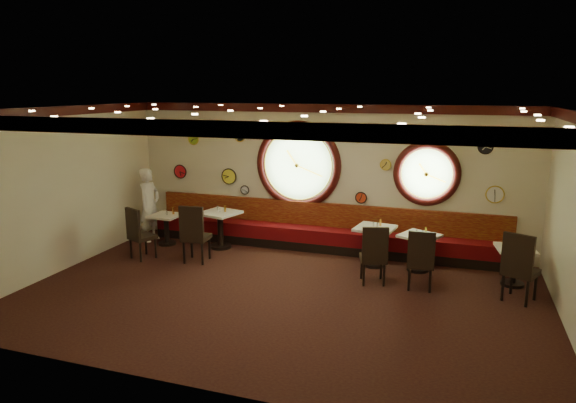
% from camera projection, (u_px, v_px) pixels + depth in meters
% --- Properties ---
extents(floor, '(9.00, 6.00, 0.00)m').
position_uv_depth(floor, '(279.00, 295.00, 8.96)').
color(floor, black).
rests_on(floor, ground).
extents(ceiling, '(9.00, 6.00, 0.02)m').
position_uv_depth(ceiling, '(279.00, 109.00, 8.27)').
color(ceiling, gold).
rests_on(ceiling, wall_back).
extents(wall_back, '(9.00, 0.02, 3.20)m').
position_uv_depth(wall_back, '(324.00, 177.00, 11.39)').
color(wall_back, beige).
rests_on(wall_back, floor).
extents(wall_front, '(9.00, 0.02, 3.20)m').
position_uv_depth(wall_front, '(191.00, 262.00, 5.84)').
color(wall_front, beige).
rests_on(wall_front, floor).
extents(wall_left, '(0.02, 6.00, 3.20)m').
position_uv_depth(wall_left, '(62.00, 189.00, 10.01)').
color(wall_left, beige).
rests_on(wall_left, floor).
extents(molding_back, '(9.00, 0.10, 0.18)m').
position_uv_depth(molding_back, '(325.00, 108.00, 11.02)').
color(molding_back, '#330A09').
rests_on(molding_back, wall_back).
extents(molding_front, '(9.00, 0.10, 0.18)m').
position_uv_depth(molding_front, '(188.00, 128.00, 5.56)').
color(molding_front, '#330A09').
rests_on(molding_front, wall_back).
extents(molding_left, '(0.10, 6.00, 0.18)m').
position_uv_depth(molding_left, '(57.00, 111.00, 9.67)').
color(molding_left, '#330A09').
rests_on(molding_left, wall_back).
extents(banquette_base, '(8.00, 0.55, 0.20)m').
position_uv_depth(banquette_base, '(320.00, 245.00, 11.46)').
color(banquette_base, black).
rests_on(banquette_base, floor).
extents(banquette_seat, '(8.00, 0.55, 0.30)m').
position_uv_depth(banquette_seat, '(320.00, 235.00, 11.40)').
color(banquette_seat, '#58070C').
rests_on(banquette_seat, banquette_base).
extents(banquette_back, '(8.00, 0.10, 0.55)m').
position_uv_depth(banquette_back, '(323.00, 215.00, 11.52)').
color(banquette_back, '#5F070A').
rests_on(banquette_back, wall_back).
extents(porthole_left_glass, '(1.66, 0.02, 1.66)m').
position_uv_depth(porthole_left_glass, '(298.00, 165.00, 11.52)').
color(porthole_left_glass, '#8BB86E').
rests_on(porthole_left_glass, wall_back).
extents(porthole_left_frame, '(1.98, 0.18, 1.98)m').
position_uv_depth(porthole_left_frame, '(298.00, 165.00, 11.50)').
color(porthole_left_frame, '#330A09').
rests_on(porthole_left_frame, wall_back).
extents(porthole_left_ring, '(1.61, 0.03, 1.61)m').
position_uv_depth(porthole_left_ring, '(298.00, 165.00, 11.48)').
color(porthole_left_ring, gold).
rests_on(porthole_left_ring, wall_back).
extents(porthole_right_glass, '(1.10, 0.02, 1.10)m').
position_uv_depth(porthole_right_glass, '(427.00, 173.00, 10.66)').
color(porthole_right_glass, '#8BB86E').
rests_on(porthole_right_glass, wall_back).
extents(porthole_right_frame, '(1.38, 0.18, 1.38)m').
position_uv_depth(porthole_right_frame, '(427.00, 174.00, 10.65)').
color(porthole_right_frame, '#330A09').
rests_on(porthole_right_frame, wall_back).
extents(porthole_right_ring, '(1.09, 0.03, 1.09)m').
position_uv_depth(porthole_right_ring, '(427.00, 174.00, 10.62)').
color(porthole_right_ring, gold).
rests_on(porthole_right_ring, wall_back).
extents(wall_clock_0, '(0.28, 0.03, 0.28)m').
position_uv_depth(wall_clock_0, '(486.00, 147.00, 10.16)').
color(wall_clock_0, black).
rests_on(wall_clock_0, wall_back).
extents(wall_clock_1, '(0.26, 0.03, 0.26)m').
position_uv_depth(wall_clock_1, '(194.00, 139.00, 12.18)').
color(wall_clock_1, '#86B624').
rests_on(wall_clock_1, wall_back).
extents(wall_clock_2, '(0.24, 0.03, 0.24)m').
position_uv_depth(wall_clock_2, '(361.00, 198.00, 11.18)').
color(wall_clock_2, red).
rests_on(wall_clock_2, wall_back).
extents(wall_clock_3, '(0.22, 0.03, 0.22)m').
position_uv_depth(wall_clock_3, '(386.00, 165.00, 10.86)').
color(wall_clock_3, '#E2C34B').
rests_on(wall_clock_3, wall_back).
extents(wall_clock_4, '(0.32, 0.03, 0.32)m').
position_uv_depth(wall_clock_4, '(180.00, 171.00, 12.48)').
color(wall_clock_4, red).
rests_on(wall_clock_4, wall_back).
extents(wall_clock_5, '(0.24, 0.03, 0.24)m').
position_uv_depth(wall_clock_5, '(240.00, 136.00, 11.79)').
color(wall_clock_5, black).
rests_on(wall_clock_5, wall_back).
extents(wall_clock_6, '(0.36, 0.03, 0.36)m').
position_uv_depth(wall_clock_6, '(229.00, 176.00, 12.09)').
color(wall_clock_6, yellow).
rests_on(wall_clock_6, wall_back).
extents(wall_clock_7, '(0.20, 0.03, 0.20)m').
position_uv_depth(wall_clock_7, '(245.00, 190.00, 12.03)').
color(wall_clock_7, white).
rests_on(wall_clock_7, wall_back).
extents(wall_clock_8, '(0.34, 0.03, 0.34)m').
position_uv_depth(wall_clock_8, '(495.00, 194.00, 10.29)').
color(wall_clock_8, white).
rests_on(wall_clock_8, wall_back).
extents(wall_clock_9, '(0.30, 0.03, 0.30)m').
position_uv_depth(wall_clock_9, '(358.00, 135.00, 10.92)').
color(wall_clock_9, '#A1DF45').
rests_on(wall_clock_9, wall_back).
extents(table_a, '(0.66, 0.66, 0.71)m').
position_uv_depth(table_a, '(166.00, 226.00, 11.77)').
color(table_a, black).
rests_on(table_a, floor).
extents(table_b, '(0.93, 0.93, 0.84)m').
position_uv_depth(table_b, '(220.00, 225.00, 11.51)').
color(table_b, black).
rests_on(table_b, floor).
extents(table_c, '(0.84, 0.84, 0.81)m').
position_uv_depth(table_c, '(375.00, 241.00, 10.35)').
color(table_c, black).
rests_on(table_c, floor).
extents(table_d, '(0.89, 0.89, 0.74)m').
position_uv_depth(table_d, '(419.00, 248.00, 10.07)').
color(table_d, black).
rests_on(table_d, floor).
extents(table_e, '(0.73, 0.73, 0.72)m').
position_uv_depth(table_e, '(514.00, 262.00, 9.31)').
color(table_e, black).
rests_on(table_e, floor).
extents(chair_a, '(0.61, 0.61, 0.69)m').
position_uv_depth(chair_a, '(138.00, 230.00, 10.70)').
color(chair_a, black).
rests_on(chair_a, floor).
extents(chair_b, '(0.56, 0.56, 0.75)m').
position_uv_depth(chair_b, '(194.00, 230.00, 10.47)').
color(chair_b, black).
rests_on(chair_b, floor).
extents(chair_c, '(0.58, 0.58, 0.69)m').
position_uv_depth(chair_c, '(374.00, 251.00, 9.31)').
color(chair_c, black).
rests_on(chair_c, floor).
extents(chair_d, '(0.49, 0.49, 0.69)m').
position_uv_depth(chair_d, '(421.00, 256.00, 9.05)').
color(chair_d, black).
rests_on(chair_d, floor).
extents(chair_e, '(0.67, 0.67, 0.75)m').
position_uv_depth(chair_e, '(519.00, 263.00, 8.52)').
color(chair_e, black).
rests_on(chair_e, floor).
extents(condiment_a_salt, '(0.04, 0.04, 0.11)m').
position_uv_depth(condiment_a_salt, '(166.00, 211.00, 11.80)').
color(condiment_a_salt, silver).
rests_on(condiment_a_salt, table_a).
extents(condiment_b_salt, '(0.03, 0.03, 0.10)m').
position_uv_depth(condiment_b_salt, '(218.00, 208.00, 11.57)').
color(condiment_b_salt, silver).
rests_on(condiment_b_salt, table_b).
extents(condiment_c_salt, '(0.03, 0.03, 0.09)m').
position_uv_depth(condiment_c_salt, '(373.00, 224.00, 10.34)').
color(condiment_c_salt, silver).
rests_on(condiment_c_salt, table_c).
extents(condiment_d_salt, '(0.03, 0.03, 0.09)m').
position_uv_depth(condiment_d_salt, '(417.00, 232.00, 10.01)').
color(condiment_d_salt, silver).
rests_on(condiment_d_salt, table_d).
extents(condiment_a_pepper, '(0.04, 0.04, 0.10)m').
position_uv_depth(condiment_a_pepper, '(167.00, 213.00, 11.67)').
color(condiment_a_pepper, silver).
rests_on(condiment_a_pepper, table_a).
extents(condiment_b_pepper, '(0.03, 0.03, 0.09)m').
position_uv_depth(condiment_b_pepper, '(220.00, 210.00, 11.41)').
color(condiment_b_pepper, silver).
rests_on(condiment_b_pepper, table_b).
extents(condiment_c_pepper, '(0.04, 0.04, 0.11)m').
position_uv_depth(condiment_c_pepper, '(377.00, 226.00, 10.18)').
color(condiment_c_pepper, silver).
rests_on(condiment_c_pepper, table_c).
extents(condiment_d_pepper, '(0.04, 0.04, 0.10)m').
position_uv_depth(condiment_d_pepper, '(423.00, 233.00, 9.92)').
color(condiment_d_pepper, silver).
rests_on(condiment_d_pepper, table_d).
extents(condiment_a_bottle, '(0.05, 0.05, 0.16)m').
position_uv_depth(condiment_a_bottle, '(173.00, 211.00, 11.76)').
color(condiment_a_bottle, orange).
rests_on(condiment_a_bottle, table_a).
extents(condiment_b_bottle, '(0.04, 0.04, 0.14)m').
position_uv_depth(condiment_b_bottle, '(225.00, 209.00, 11.43)').
color(condiment_b_bottle, gold).
rests_on(condiment_b_bottle, table_b).
extents(condiment_c_bottle, '(0.04, 0.04, 0.14)m').
position_uv_depth(condiment_c_bottle, '(380.00, 222.00, 10.36)').
color(condiment_c_bottle, gold).
rests_on(condiment_c_bottle, table_c).
extents(condiment_d_bottle, '(0.04, 0.04, 0.14)m').
position_uv_depth(condiment_d_bottle, '(426.00, 230.00, 10.04)').
color(condiment_d_bottle, yellow).
rests_on(condiment_d_bottle, table_d).
extents(condiment_e_salt, '(0.04, 0.04, 0.11)m').
position_uv_depth(condiment_e_salt, '(509.00, 244.00, 9.31)').
color(condiment_e_salt, silver).
rests_on(condiment_e_salt, table_e).
extents(condiment_e_pepper, '(0.04, 0.04, 0.11)m').
position_uv_depth(condiment_e_pepper, '(519.00, 245.00, 9.22)').
color(condiment_e_pepper, silver).
rests_on(condiment_e_pepper, table_e).
extents(condiment_e_bottle, '(0.04, 0.04, 0.14)m').
position_uv_depth(condiment_e_bottle, '(518.00, 243.00, 9.30)').
color(condiment_e_bottle, gold).
rests_on(condiment_e_bottle, table_e).
extents(waiter, '(0.45, 0.65, 1.72)m').
position_uv_depth(waiter, '(150.00, 205.00, 12.03)').
color(waiter, white).
rests_on(waiter, floor).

